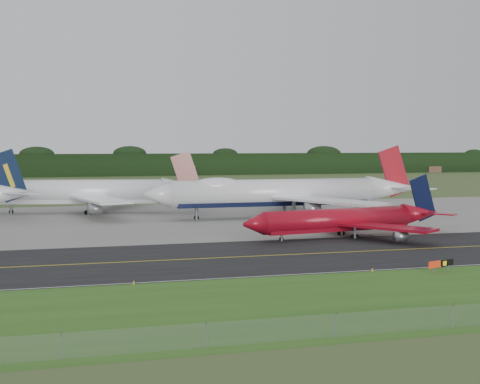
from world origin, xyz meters
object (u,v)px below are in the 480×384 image
object	(u,v)px
jet_red_737	(348,220)
taxiway_sign	(441,264)
jet_ba_747	(283,193)
jet_star_tail	(89,193)

from	to	relation	value
jet_red_737	taxiway_sign	world-z (taller)	jet_red_737
jet_red_737	taxiway_sign	bearing A→B (deg)	-93.22
jet_red_737	taxiway_sign	distance (m)	35.55
jet_red_737	taxiway_sign	size ratio (longest dim) A/B	9.20
jet_ba_747	taxiway_sign	xyz separation A→B (m)	(-1.03, -70.52, -4.72)
jet_ba_747	taxiway_sign	size ratio (longest dim) A/B	14.67
jet_ba_747	jet_red_737	bearing A→B (deg)	-88.43
taxiway_sign	jet_red_737	bearing A→B (deg)	86.78
jet_ba_747	taxiway_sign	distance (m)	70.68
jet_red_737	jet_star_tail	size ratio (longest dim) A/B	0.72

